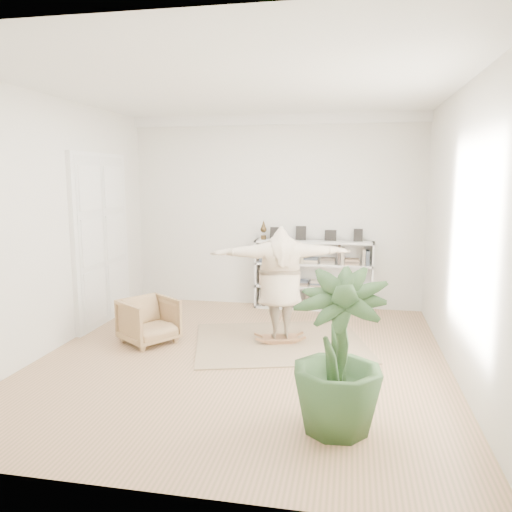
{
  "coord_description": "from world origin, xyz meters",
  "views": [
    {
      "loc": [
        1.42,
        -6.39,
        2.49
      ],
      "look_at": [
        0.12,
        0.4,
        1.37
      ],
      "focal_mm": 35.0,
      "sensor_mm": 36.0,
      "label": 1
    }
  ],
  "objects_px": {
    "houseplant": "(338,352)",
    "rocker_board": "(280,338)",
    "bookshelf": "(313,276)",
    "armchair": "(149,321)",
    "person": "(280,280)"
  },
  "relations": [
    {
      "from": "bookshelf",
      "to": "houseplant",
      "type": "height_order",
      "value": "bookshelf"
    },
    {
      "from": "armchair",
      "to": "houseplant",
      "type": "xyz_separation_m",
      "value": [
        2.85,
        -2.13,
        0.46
      ]
    },
    {
      "from": "bookshelf",
      "to": "houseplant",
      "type": "relative_size",
      "value": 1.37
    },
    {
      "from": "person",
      "to": "houseplant",
      "type": "distance_m",
      "value": 2.65
    },
    {
      "from": "rocker_board",
      "to": "person",
      "type": "height_order",
      "value": "person"
    },
    {
      "from": "bookshelf",
      "to": "person",
      "type": "distance_m",
      "value": 2.11
    },
    {
      "from": "armchair",
      "to": "person",
      "type": "bearing_deg",
      "value": -44.07
    },
    {
      "from": "rocker_board",
      "to": "houseplant",
      "type": "xyz_separation_m",
      "value": [
        0.92,
        -2.48,
        0.73
      ]
    },
    {
      "from": "houseplant",
      "to": "bookshelf",
      "type": "bearing_deg",
      "value": 97.34
    },
    {
      "from": "bookshelf",
      "to": "person",
      "type": "relative_size",
      "value": 1.07
    },
    {
      "from": "houseplant",
      "to": "rocker_board",
      "type": "bearing_deg",
      "value": 110.26
    },
    {
      "from": "rocker_board",
      "to": "houseplant",
      "type": "height_order",
      "value": "houseplant"
    },
    {
      "from": "bookshelf",
      "to": "rocker_board",
      "type": "bearing_deg",
      "value": -99.16
    },
    {
      "from": "armchair",
      "to": "person",
      "type": "xyz_separation_m",
      "value": [
        1.94,
        0.36,
        0.63
      ]
    },
    {
      "from": "bookshelf",
      "to": "rocker_board",
      "type": "height_order",
      "value": "bookshelf"
    }
  ]
}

